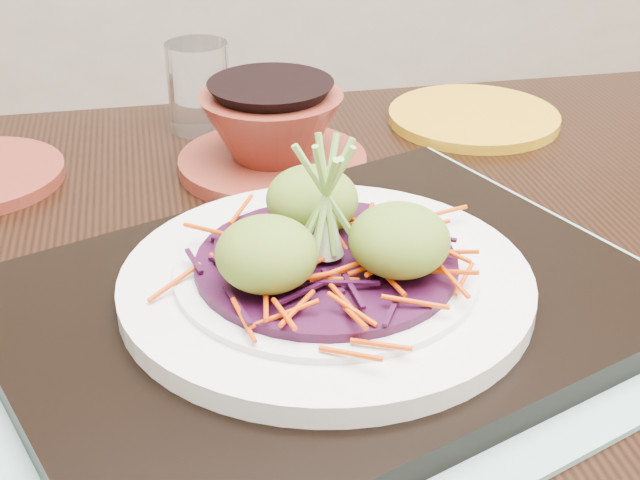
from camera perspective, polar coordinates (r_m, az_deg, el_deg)
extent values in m
cube|color=black|center=(0.69, 1.85, -3.75)|extent=(1.22, 0.82, 0.04)
cube|color=#84AB9B|center=(0.62, 0.38, -5.05)|extent=(0.60, 0.54, 0.00)
cube|color=black|center=(0.62, 0.39, -4.13)|extent=(0.52, 0.46, 0.02)
cylinder|color=white|center=(0.61, 0.39, -2.77)|extent=(0.28, 0.28, 0.02)
cylinder|color=white|center=(0.60, 0.39, -2.00)|extent=(0.21, 0.21, 0.01)
cylinder|color=#350A2A|center=(0.60, 0.40, -1.47)|extent=(0.18, 0.18, 0.01)
ellipsoid|color=olive|center=(0.56, -3.41, -0.94)|extent=(0.07, 0.07, 0.05)
ellipsoid|color=olive|center=(0.58, 5.11, -0.04)|extent=(0.07, 0.07, 0.05)
ellipsoid|color=olive|center=(0.63, -0.48, 2.57)|extent=(0.07, 0.07, 0.05)
cylinder|color=white|center=(0.94, -7.77, 9.70)|extent=(0.07, 0.07, 0.09)
cylinder|color=maroon|center=(0.85, -3.05, 4.96)|extent=(0.20, 0.20, 0.01)
cylinder|color=#C48A15|center=(0.97, 9.81, 7.76)|extent=(0.21, 0.21, 0.01)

